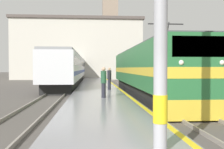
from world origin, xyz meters
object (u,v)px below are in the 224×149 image
Objects in this scene: locomotive_train at (147,71)px; second_waiting_passenger at (109,78)px; clock_tower at (110,11)px; person_on_platform at (104,81)px; passenger_train at (75,69)px.

locomotive_train is 10.99× the size of second_waiting_passenger.
clock_tower is (0.17, 43.04, 13.75)m from locomotive_train.
locomotive_train reaches higher than person_on_platform.
passenger_train is at bearing 105.92° from locomotive_train.
clock_tower reaches higher than second_waiting_passenger.
clock_tower reaches higher than passenger_train.
second_waiting_passenger is (4.21, -22.40, -0.68)m from passenger_train.
second_waiting_passenger is 43.59m from clock_tower.
clock_tower is at bearing 89.77° from locomotive_train.
person_on_platform is at bearing -82.98° from passenger_train.
locomotive_train is 10.88× the size of person_on_platform.
locomotive_train is 5.25m from person_on_platform.
passenger_train is at bearing 97.02° from person_on_platform.
clock_tower reaches higher than locomotive_train.
clock_tower is (2.91, 41.07, 14.32)m from second_waiting_passenger.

